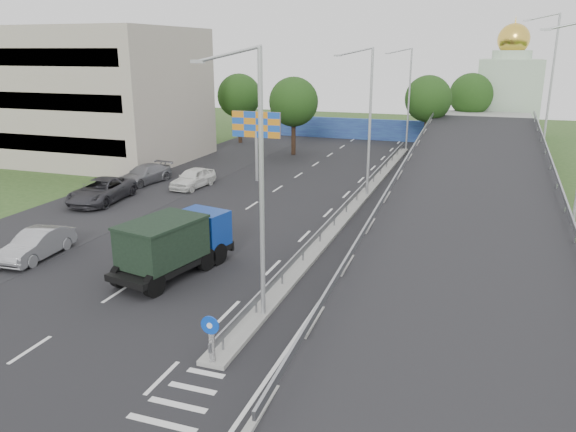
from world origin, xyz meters
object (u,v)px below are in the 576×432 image
at_px(lamp_post_mid, 367,115).
at_px(parked_car_e, 193,178).
at_px(lamp_post_far, 407,94).
at_px(lamp_post_near, 257,173).
at_px(parked_car_c, 101,191).
at_px(church, 508,92).
at_px(dump_truck, 175,242).
at_px(parked_car_b, 37,244).
at_px(sign_bollard, 211,339).
at_px(billboard, 256,129).
at_px(parked_car_d, 145,174).

distance_m(lamp_post_mid, parked_car_e, 13.89).
bearing_deg(lamp_post_far, lamp_post_near, -90.00).
bearing_deg(parked_car_c, church, 51.09).
bearing_deg(church, parked_car_e, -122.47).
relative_size(lamp_post_mid, dump_truck, 1.52).
distance_m(church, parked_car_c, 49.54).
height_order(church, parked_car_b, church).
bearing_deg(lamp_post_far, parked_car_b, -109.08).
distance_m(sign_bollard, parked_car_c, 23.26).
bearing_deg(billboard, lamp_post_far, 63.16).
xyz_separation_m(lamp_post_near, parked_car_c, (-16.71, 12.46, -5.00)).
xyz_separation_m(lamp_post_mid, lamp_post_far, (0.00, 20.00, 0.00)).
bearing_deg(lamp_post_near, lamp_post_far, 90.00).
bearing_deg(parked_car_e, sign_bollard, -55.29).
xyz_separation_m(lamp_post_far, parked_car_c, (-16.71, -27.54, -5.00)).
xyz_separation_m(lamp_post_far, parked_car_b, (-13.00, -37.59, -5.08)).
height_order(sign_bollard, lamp_post_near, lamp_post_near).
bearing_deg(sign_bollard, billboard, 109.21).
xyz_separation_m(billboard, dump_truck, (3.73, -19.08, -2.65)).
bearing_deg(lamp_post_near, parked_car_b, 169.48).
height_order(church, billboard, church).
relative_size(parked_car_c, parked_car_d, 1.17).
distance_m(sign_bollard, dump_truck, 8.57).
bearing_deg(lamp_post_mid, lamp_post_far, 90.00).
bearing_deg(parked_car_c, lamp_post_near, -42.98).
xyz_separation_m(lamp_post_near, church, (9.89, 54.00, -0.50)).
xyz_separation_m(lamp_post_near, parked_car_d, (-17.08, 18.30, -5.08)).
xyz_separation_m(church, parked_car_e, (-22.71, -35.70, -4.56)).
xyz_separation_m(sign_bollard, dump_truck, (-5.27, 6.74, 0.51)).
bearing_deg(parked_car_e, dump_truck, -59.33).
xyz_separation_m(lamp_post_near, billboard, (-9.11, 22.00, -1.62)).
distance_m(dump_truck, parked_car_b, 7.69).
relative_size(lamp_post_far, billboard, 1.83).
xyz_separation_m(lamp_post_mid, parked_car_b, (-13.00, -17.59, -5.08)).
bearing_deg(lamp_post_near, sign_bollard, -91.64).
bearing_deg(sign_bollard, lamp_post_near, 88.36).
height_order(church, parked_car_d, church).
bearing_deg(parked_car_e, billboard, 49.71).
distance_m(dump_truck, parked_car_d, 19.34).
bearing_deg(dump_truck, lamp_post_far, 93.44).
height_order(billboard, parked_car_b, billboard).
distance_m(billboard, dump_truck, 19.62).
xyz_separation_m(lamp_post_mid, church, (9.89, 34.00, -0.50)).
distance_m(lamp_post_near, parked_car_e, 22.91).
bearing_deg(lamp_post_near, lamp_post_mid, 90.00).
distance_m(parked_car_c, parked_car_d, 5.85).
bearing_deg(billboard, parked_car_c, -128.55).
xyz_separation_m(lamp_post_mid, billboard, (-9.11, 2.00, -1.62)).
relative_size(billboard, parked_car_d, 1.10).
relative_size(church, parked_car_d, 2.76).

